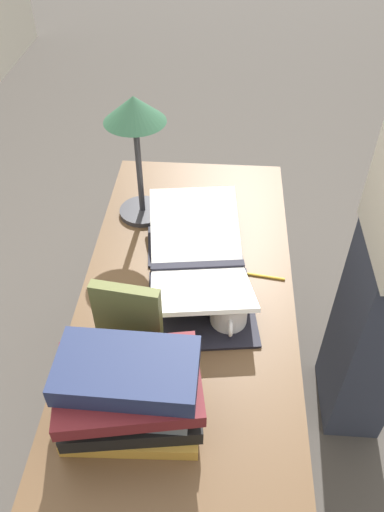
{
  "coord_description": "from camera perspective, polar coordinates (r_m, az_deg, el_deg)",
  "views": [
    {
      "loc": [
        -0.94,
        -0.08,
        1.78
      ],
      "look_at": [
        0.05,
        -0.01,
        0.86
      ],
      "focal_mm": 35.0,
      "sensor_mm": 36.0,
      "label": 1
    }
  ],
  "objects": [
    {
      "name": "reading_lamp",
      "position": [
        1.46,
        -6.48,
        14.58
      ],
      "size": [
        0.18,
        0.18,
        0.4
      ],
      "color": "#2D2D33",
      "rests_on": "reading_desk"
    },
    {
      "name": "book_standing_upright",
      "position": [
        1.15,
        -7.25,
        -7.68
      ],
      "size": [
        0.05,
        0.16,
        0.24
      ],
      "rotation": [
        0.0,
        0.0,
        -0.13
      ],
      "color": "brown",
      "rests_on": "reading_desk"
    },
    {
      "name": "ground_plane",
      "position": [
        2.02,
        -0.38,
        -18.95
      ],
      "size": [
        12.0,
        12.0,
        0.0
      ],
      "primitive_type": "plane",
      "color": "#47423D"
    },
    {
      "name": "book_stack_tall",
      "position": [
        1.08,
        -7.06,
        -15.13
      ],
      "size": [
        0.25,
        0.32,
        0.2
      ],
      "color": "#BC8933",
      "rests_on": "reading_desk"
    },
    {
      "name": "coffee_mug",
      "position": [
        1.27,
        4.24,
        -6.35
      ],
      "size": [
        0.12,
        0.09,
        0.08
      ],
      "rotation": [
        0.0,
        0.0,
        3.22
      ],
      "color": "white",
      "rests_on": "reading_desk"
    },
    {
      "name": "open_book",
      "position": [
        1.41,
        0.65,
        -0.6
      ],
      "size": [
        0.6,
        0.35,
        0.11
      ],
      "rotation": [
        0.0,
        0.0,
        0.13
      ],
      "color": "black",
      "rests_on": "reading_desk"
    },
    {
      "name": "reading_desk",
      "position": [
        1.48,
        -0.49,
        -7.2
      ],
      "size": [
        1.26,
        0.58,
        0.78
      ],
      "color": "brown",
      "rests_on": "ground_plane"
    },
    {
      "name": "pencil",
      "position": [
        1.42,
        7.63,
        -2.21
      ],
      "size": [
        0.03,
        0.15,
        0.01
      ],
      "rotation": [
        0.0,
        0.0,
        -0.15
      ],
      "color": "gold",
      "rests_on": "reading_desk"
    }
  ]
}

